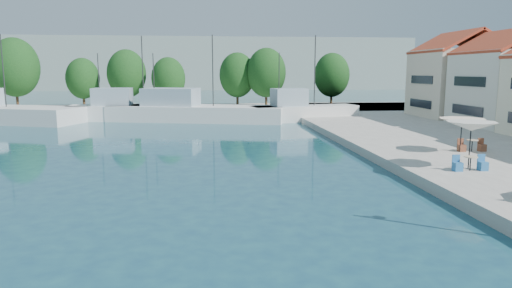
{
  "coord_description": "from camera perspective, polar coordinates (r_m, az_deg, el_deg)",
  "views": [
    {
      "loc": [
        -4.44,
        1.3,
        5.75
      ],
      "look_at": [
        -1.82,
        26.0,
        1.77
      ],
      "focal_mm": 32.0,
      "sensor_mm": 36.0,
      "label": 1
    }
  ],
  "objects": [
    {
      "name": "building_05",
      "position": [
        49.65,
        29.16,
        7.39
      ],
      "size": [
        8.4,
        8.8,
        9.7
      ],
      "color": "silver",
      "rests_on": "quay_right"
    },
    {
      "name": "cafe_table_03",
      "position": [
        32.7,
        25.37,
        -0.35
      ],
      "size": [
        1.82,
        0.7,
        0.76
      ],
      "color": "black",
      "rests_on": "quay_right"
    },
    {
      "name": "building_06",
      "position": [
        57.26,
        23.98,
        8.07
      ],
      "size": [
        9.0,
        8.8,
        10.2
      ],
      "color": "beige",
      "rests_on": "quay_right"
    },
    {
      "name": "trawler_04",
      "position": [
        53.2,
        5.71,
        4.0
      ],
      "size": [
        12.97,
        5.75,
        10.2
      ],
      "rotation": [
        0.0,
        0.0,
        0.2
      ],
      "color": "silver",
      "rests_on": "ground"
    },
    {
      "name": "umbrella_cream",
      "position": [
        31.9,
        24.34,
        2.49
      ],
      "size": [
        2.88,
        2.88,
        2.18
      ],
      "color": "black",
      "rests_on": "quay_right"
    },
    {
      "name": "tree_07",
      "position": [
        67.64,
        1.3,
        8.9
      ],
      "size": [
        5.76,
        5.76,
        8.53
      ],
      "color": "#3F2B19",
      "rests_on": "quay_far"
    },
    {
      "name": "umbrella_white",
      "position": [
        26.68,
        25.31,
        2.02
      ],
      "size": [
        2.63,
        2.63,
        2.52
      ],
      "color": "black",
      "rests_on": "quay_right"
    },
    {
      "name": "tree_08",
      "position": [
        70.99,
        9.46,
        8.5
      ],
      "size": [
        5.34,
        5.34,
        7.91
      ],
      "color": "#3F2B19",
      "rests_on": "quay_far"
    },
    {
      "name": "tree_05",
      "position": [
        67.15,
        -10.9,
        8.05
      ],
      "size": [
        4.82,
        4.82,
        7.14
      ],
      "color": "#3F2B19",
      "rests_on": "quay_far"
    },
    {
      "name": "quay_far",
      "position": [
        66.03,
        -9.14,
        4.24
      ],
      "size": [
        90.0,
        16.0,
        0.6
      ],
      "primitive_type": "cube",
      "color": "#9D968D",
      "rests_on": "ground"
    },
    {
      "name": "tree_03",
      "position": [
        72.01,
        -20.85,
        7.66
      ],
      "size": [
        4.78,
        4.78,
        7.08
      ],
      "color": "#3F2B19",
      "rests_on": "quay_far"
    },
    {
      "name": "trawler_02",
      "position": [
        56.07,
        -15.64,
        3.97
      ],
      "size": [
        14.46,
        3.9,
        10.2
      ],
      "rotation": [
        0.0,
        0.0,
        -0.01
      ],
      "color": "silver",
      "rests_on": "ground"
    },
    {
      "name": "cafe_table_02",
      "position": [
        26.33,
        25.2,
        -2.43
      ],
      "size": [
        1.82,
        0.7,
        0.76
      ],
      "color": "black",
      "rests_on": "quay_right"
    },
    {
      "name": "hill_west",
      "position": [
        160.76,
        -15.41,
        9.58
      ],
      "size": [
        180.0,
        40.0,
        16.0
      ],
      "primitive_type": "cube",
      "color": "gray",
      "rests_on": "ground"
    },
    {
      "name": "tree_06",
      "position": [
        69.0,
        -2.35,
        8.61
      ],
      "size": [
        5.35,
        5.35,
        7.93
      ],
      "color": "#3F2B19",
      "rests_on": "quay_far"
    },
    {
      "name": "tree_02",
      "position": [
        73.37,
        -27.93,
        8.46
      ],
      "size": [
        6.64,
        6.64,
        9.83
      ],
      "color": "#3F2B19",
      "rests_on": "quay_far"
    },
    {
      "name": "tree_04",
      "position": [
        69.81,
        -15.86,
        8.46
      ],
      "size": [
        5.61,
        5.61,
        8.3
      ],
      "color": "#3F2B19",
      "rests_on": "quay_far"
    },
    {
      "name": "trawler_03",
      "position": [
        53.51,
        -8.0,
        3.99
      ],
      "size": [
        20.81,
        10.12,
        10.2
      ],
      "rotation": [
        0.0,
        0.0,
        -0.25
      ],
      "color": "silver",
      "rests_on": "ground"
    },
    {
      "name": "hill_east",
      "position": [
        184.14,
        8.02,
        9.09
      ],
      "size": [
        140.0,
        40.0,
        12.0
      ],
      "primitive_type": "cube",
      "color": "gray",
      "rests_on": "ground"
    }
  ]
}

